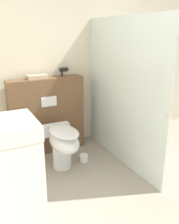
{
  "coord_description": "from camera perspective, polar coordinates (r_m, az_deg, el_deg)",
  "views": [
    {
      "loc": [
        -1.41,
        -1.68,
        1.75
      ],
      "look_at": [
        -0.0,
        1.11,
        0.72
      ],
      "focal_mm": 40.0,
      "sensor_mm": 36.0,
      "label": 1
    }
  ],
  "objects": [
    {
      "name": "sink_vanity",
      "position": [
        2.47,
        -18.84,
        -13.12
      ],
      "size": [
        0.63,
        0.56,
        1.14
      ],
      "color": "white",
      "rests_on": "ground_plane"
    },
    {
      "name": "toilet",
      "position": [
        3.25,
        -6.13,
        -7.15
      ],
      "size": [
        0.38,
        0.67,
        0.56
      ],
      "color": "white",
      "rests_on": "ground_plane"
    },
    {
      "name": "folded_towel",
      "position": [
        3.57,
        -11.88,
        7.9
      ],
      "size": [
        0.28,
        0.16,
        0.05
      ],
      "color": "tan",
      "rests_on": "partition_panel"
    },
    {
      "name": "shower_glass",
      "position": [
        3.31,
        7.32,
        4.25
      ],
      "size": [
        0.04,
        1.76,
        1.92
      ],
      "color": "silver",
      "rests_on": "ground_plane"
    },
    {
      "name": "hair_drier",
      "position": [
        3.69,
        -5.87,
        9.56
      ],
      "size": [
        0.16,
        0.06,
        0.13
      ],
      "color": "black",
      "rests_on": "partition_panel"
    },
    {
      "name": "wall_back",
      "position": [
        3.87,
        -5.26,
        10.66
      ],
      "size": [
        8.0,
        0.06,
        2.5
      ],
      "color": "beige",
      "rests_on": "ground_plane"
    },
    {
      "name": "ground_plane",
      "position": [
        2.81,
        11.07,
        -20.78
      ],
      "size": [
        12.0,
        12.0,
        0.0
      ],
      "primitive_type": "plane",
      "color": "#9E9384"
    },
    {
      "name": "spare_toilet_roll",
      "position": [
        3.56,
        -1.28,
        -10.43
      ],
      "size": [
        0.12,
        0.12,
        0.09
      ],
      "color": "white",
      "rests_on": "ground_plane"
    },
    {
      "name": "partition_panel",
      "position": [
        3.72,
        -9.63,
        -0.81
      ],
      "size": [
        1.08,
        0.25,
        1.11
      ],
      "color": "brown",
      "rests_on": "ground_plane"
    }
  ]
}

